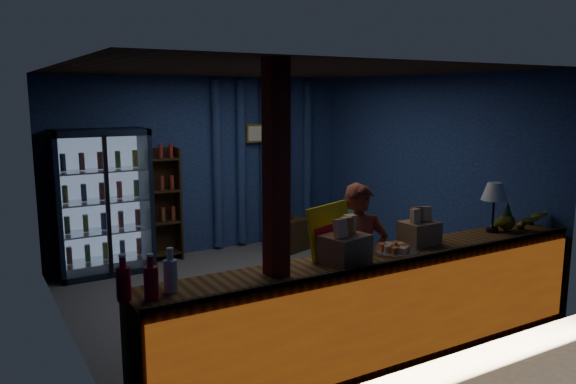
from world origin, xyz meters
name	(u,v)px	position (x,y,z in m)	size (l,w,h in m)	color
ground	(276,293)	(0.00, 0.00, 0.00)	(4.60, 4.60, 0.00)	#515154
room_walls	(275,162)	(0.00, 0.00, 1.57)	(4.60, 4.60, 4.60)	navy
counter	(380,307)	(0.00, -1.91, 0.48)	(4.40, 0.57, 0.99)	brown
support_post	(276,231)	(-1.05, -1.90, 1.30)	(0.16, 0.16, 2.60)	maroon
beverage_cooler	(101,203)	(-1.55, 1.92, 0.93)	(1.20, 0.62, 1.90)	black
bottle_shelf	(161,205)	(-0.70, 2.06, 0.79)	(0.50, 0.28, 1.60)	#392712
curtain_folds	(264,162)	(1.00, 2.14, 1.30)	(1.74, 0.14, 2.50)	navy
framed_picture	(257,133)	(0.85, 2.10, 1.75)	(0.36, 0.04, 0.28)	gold
shopkeeper	(359,261)	(0.13, -1.42, 0.75)	(0.55, 0.36, 1.51)	brown
green_chair	(338,228)	(1.90, 1.39, 0.28)	(0.59, 0.61, 0.55)	#60C177
side_table	(289,235)	(1.10, 1.54, 0.24)	(0.63, 0.54, 0.58)	#392712
yellow_sign	(330,230)	(-0.39, -1.68, 1.18)	(0.57, 0.30, 0.45)	#FFEC0D
soda_bottles	(149,279)	(-2.05, -1.88, 1.08)	(0.43, 0.18, 0.32)	#B20B20
snack_box_left	(345,247)	(-0.41, -1.92, 1.09)	(0.43, 0.38, 0.39)	#9A6E4A
snack_box_centre	(419,231)	(0.55, -1.78, 1.07)	(0.33, 0.27, 0.35)	#9A6E4A
pastry_tray	(395,249)	(0.17, -1.88, 0.97)	(0.43, 0.43, 0.07)	silver
banana_bunches	(519,221)	(1.86, -1.88, 1.04)	(0.83, 0.31, 0.18)	yellow
table_lamp	(494,193)	(1.52, -1.82, 1.35)	(0.26, 0.26, 0.51)	black
pineapple	(507,219)	(1.68, -1.86, 1.07)	(0.17, 0.17, 0.29)	#8E5A19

